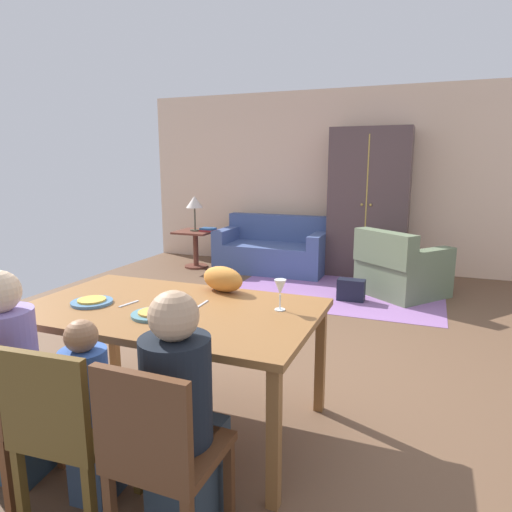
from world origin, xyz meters
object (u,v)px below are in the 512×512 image
wine_glass (280,288)px  dining_chair_child (65,425)px  table_lamp (194,203)px  side_table (196,244)px  person_woman (182,422)px  person_man (15,383)px  cat (223,279)px  dining_table (171,317)px  book_upper (208,229)px  armchair (400,270)px  armoire (369,203)px  couch (273,251)px  plate_near_man (92,302)px  handbag (351,290)px  person_child (92,417)px  plate_near_child (153,315)px  dining_chair_woman (160,449)px  book_lower (208,230)px

wine_glass → dining_chair_child: wine_glass is taller
dining_chair_child → table_lamp: (-1.98, 4.78, 0.52)m
side_table → person_woman: bearing=-61.9°
person_man → cat: person_man is taller
dining_table → book_upper: bearing=114.1°
side_table → armchair: bearing=-8.1°
cat → armoire: armoire is taller
wine_glass → table_lamp: table_lamp is taller
couch → side_table: couch is taller
cat → side_table: (-2.12, 3.47, -0.47)m
armoire → table_lamp: size_ratio=3.89×
plate_near_man → armchair: bearing=65.8°
couch → armchair: 2.02m
side_table → handbag: 2.74m
person_woman → handbag: bearing=88.1°
armchair → book_upper: armchair is taller
plate_near_man → armoire: armoire is taller
dining_chair_child → person_child: 0.18m
person_woman → cat: (-0.34, 1.13, 0.33)m
plate_near_child → wine_glass: bearing=29.5°
dining_chair_child → armoire: size_ratio=0.41×
armoire → book_upper: size_ratio=9.55×
wine_glass → cat: 0.55m
plate_near_child → dining_chair_child: 0.76m
plate_near_man → table_lamp: table_lamp is taller
armchair → dining_chair_woman: bearing=-98.4°
wine_glass → armoire: armoire is taller
book_lower → book_upper: bearing=-65.3°
person_man → dining_table: bearing=55.4°
dining_chair_child → handbag: size_ratio=2.72×
plate_near_man → person_man: bearing=-90.4°
plate_near_man → couch: size_ratio=0.15×
wine_glass → person_man: size_ratio=0.17×
cat → book_upper: (-1.90, 3.49, -0.22)m
person_child → side_table: (-1.97, 4.61, -0.06)m
plate_near_child → person_child: bearing=-90.2°
cat → armchair: size_ratio=0.27×
dining_chair_woman → armoire: bearing=88.8°
wine_glass → table_lamp: size_ratio=0.34×
plate_near_child → cat: 0.63m
dining_table → book_lower: (-1.76, 3.92, -0.10)m
couch → table_lamp: (-1.20, -0.26, 0.70)m
couch → table_lamp: bearing=-167.8°
cat → book_lower: (-1.91, 3.50, -0.25)m
dining_table → person_child: 0.76m
dining_chair_woman → couch: size_ratio=0.53×
plate_near_child → wine_glass: wine_glass is taller
wine_glass → armchair: wine_glass is taller
side_table → plate_near_man: bearing=-69.7°
book_upper → handbag: bearing=-21.2°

